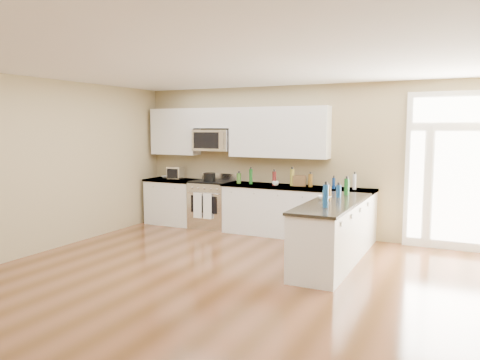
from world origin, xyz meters
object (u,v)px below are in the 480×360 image
object	(u,v)px
peninsula_cabinet	(333,236)
kitchen_range	(212,204)
toaster_oven	(176,173)
stockpot	(209,177)

from	to	relation	value
peninsula_cabinet	kitchen_range	bearing A→B (deg)	153.11
toaster_oven	peninsula_cabinet	bearing A→B (deg)	-26.67
kitchen_range	stockpot	size ratio (longest dim) A/B	4.51
peninsula_cabinet	toaster_oven	xyz separation A→B (m)	(-3.75, 1.50, 0.63)
stockpot	toaster_oven	xyz separation A→B (m)	(-0.89, 0.13, 0.03)
peninsula_cabinet	stockpot	xyz separation A→B (m)	(-2.87, 1.37, 0.61)
kitchen_range	stockpot	world-z (taller)	stockpot
kitchen_range	stockpot	bearing A→B (deg)	-96.69
peninsula_cabinet	kitchen_range	xyz separation A→B (m)	(-2.86, 1.45, 0.04)
kitchen_range	peninsula_cabinet	bearing A→B (deg)	-26.89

